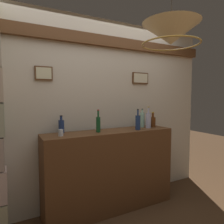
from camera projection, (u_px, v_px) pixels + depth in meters
panelled_rear_partition at (101, 107)px, 2.85m from camera, size 3.51×0.15×2.54m
bar_shelf_unit at (110, 170)px, 2.66m from camera, size 1.73×0.41×1.04m
liquor_bottle_rye at (98, 124)px, 2.52m from camera, size 0.05×0.05×0.28m
liquor_bottle_vodka at (138, 122)px, 2.71m from camera, size 0.07×0.07×0.28m
liquor_bottle_brandy at (148, 120)px, 2.87m from camera, size 0.07×0.07×0.30m
liquor_bottle_tequila at (142, 120)px, 2.93m from camera, size 0.06×0.06×0.27m
liquor_bottle_port at (153, 121)px, 2.99m from camera, size 0.08×0.08×0.22m
liquor_bottle_whiskey at (61, 126)px, 2.46m from camera, size 0.07×0.07×0.22m
glass_tumbler_rocks at (61, 133)px, 2.28m from camera, size 0.06×0.06×0.08m
pendant_lamp at (171, 34)px, 2.12m from camera, size 0.61×0.61×0.64m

